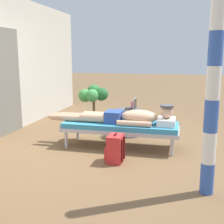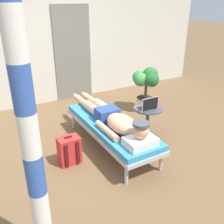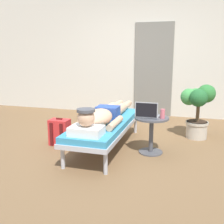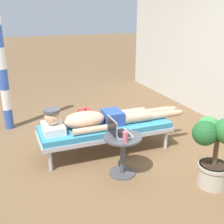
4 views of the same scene
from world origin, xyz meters
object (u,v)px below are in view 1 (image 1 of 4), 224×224
object	(u,v)px
backpack	(115,149)
drink_glass	(132,105)
lounge_chair	(120,127)
laptop	(131,107)
potted_plant	(93,101)
porch_post	(213,83)
person_reclining	(125,117)
side_table	(129,118)

from	to	relation	value
backpack	drink_glass	bearing A→B (deg)	0.79
drink_glass	lounge_chair	bearing A→B (deg)	176.26
laptop	potted_plant	size ratio (longest dim) A/B	0.34
lounge_chair	laptop	world-z (taller)	laptop
lounge_chair	porch_post	bearing A→B (deg)	-137.74
potted_plant	lounge_chair	bearing A→B (deg)	-146.02
laptop	lounge_chair	bearing A→B (deg)	173.32
backpack	porch_post	xyz separation A→B (m)	(-0.71, -1.22, 1.04)
backpack	person_reclining	bearing A→B (deg)	-0.68
lounge_chair	porch_post	world-z (taller)	porch_post
potted_plant	porch_post	xyz separation A→B (m)	(-2.73, -2.17, 0.69)
person_reclining	laptop	xyz separation A→B (m)	(0.62, 0.01, 0.06)
lounge_chair	backpack	bearing A→B (deg)	-173.98
lounge_chair	side_table	xyz separation A→B (m)	(0.68, -0.02, 0.01)
lounge_chair	side_table	distance (m)	0.68
laptop	porch_post	world-z (taller)	porch_post
backpack	potted_plant	distance (m)	2.26
backpack	potted_plant	xyz separation A→B (m)	(2.02, 0.95, 0.35)
laptop	potted_plant	xyz separation A→B (m)	(0.68, 0.95, -0.04)
lounge_chair	potted_plant	bearing A→B (deg)	33.98
person_reclining	laptop	size ratio (longest dim) A/B	7.00
lounge_chair	backpack	size ratio (longest dim) A/B	4.56
side_table	potted_plant	distance (m)	1.11
laptop	drink_glass	distance (m)	0.21
side_table	backpack	size ratio (longest dim) A/B	1.23
lounge_chair	drink_glass	size ratio (longest dim) A/B	14.88
laptop	backpack	distance (m)	1.40
side_table	porch_post	world-z (taller)	porch_post
lounge_chair	potted_plant	xyz separation A→B (m)	(1.30, 0.88, 0.20)
backpack	porch_post	size ratio (longest dim) A/B	0.17
potted_plant	side_table	bearing A→B (deg)	-124.62
side_table	backpack	world-z (taller)	side_table
person_reclining	porch_post	size ratio (longest dim) A/B	0.88
lounge_chair	drink_glass	world-z (taller)	drink_glass
laptop	porch_post	size ratio (longest dim) A/B	0.13
lounge_chair	potted_plant	world-z (taller)	potted_plant
drink_glass	backpack	bearing A→B (deg)	-179.21
backpack	laptop	bearing A→B (deg)	0.13
lounge_chair	porch_post	size ratio (longest dim) A/B	0.78
person_reclining	side_table	size ratio (longest dim) A/B	4.15
laptop	potted_plant	distance (m)	1.17
side_table	porch_post	distance (m)	2.62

